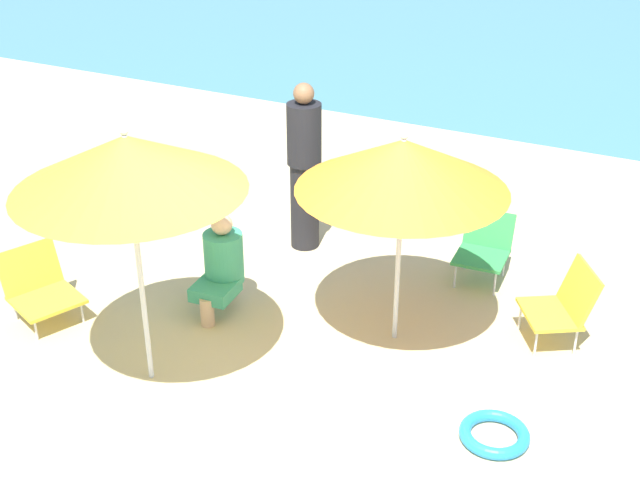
# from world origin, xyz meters

# --- Properties ---
(ground_plane) EXTENTS (40.00, 40.00, 0.00)m
(ground_plane) POSITION_xyz_m (0.00, 0.00, 0.00)
(ground_plane) COLOR #CCB789
(sea_water) EXTENTS (40.00, 16.00, 0.01)m
(sea_water) POSITION_xyz_m (0.00, 13.67, 0.00)
(sea_water) COLOR teal
(sea_water) RESTS_ON ground_plane
(umbrella_orange) EXTENTS (1.64, 1.64, 1.80)m
(umbrella_orange) POSITION_xyz_m (-0.01, 0.67, 1.54)
(umbrella_orange) COLOR silver
(umbrella_orange) RESTS_ON ground_plane
(umbrella_yellow) EXTENTS (1.64, 1.64, 2.03)m
(umbrella_yellow) POSITION_xyz_m (-1.48, -0.69, 1.77)
(umbrella_yellow) COLOR silver
(umbrella_yellow) RESTS_ON ground_plane
(beach_chair_a) EXTENTS (0.70, 0.70, 0.68)m
(beach_chair_a) POSITION_xyz_m (1.22, 1.23, 0.36)
(beach_chair_a) COLOR gold
(beach_chair_a) RESTS_ON ground_plane
(beach_chair_b) EXTENTS (0.49, 0.59, 0.60)m
(beach_chair_b) POSITION_xyz_m (0.33, 1.97, 0.33)
(beach_chair_b) COLOR #33934C
(beach_chair_b) RESTS_ON ground_plane
(beach_chair_c) EXTENTS (0.76, 0.71, 0.60)m
(beach_chair_c) POSITION_xyz_m (-2.85, -0.40, 0.29)
(beach_chair_c) COLOR gold
(beach_chair_c) RESTS_ON ground_plane
(person_b) EXTENTS (0.37, 0.57, 0.89)m
(person_b) POSITION_xyz_m (-1.52, 0.41, 0.45)
(person_b) COLOR #389970
(person_b) RESTS_ON ground_plane
(person_c) EXTENTS (0.33, 0.33, 1.67)m
(person_c) POSITION_xyz_m (-1.45, 1.79, 0.84)
(person_c) COLOR black
(person_c) RESTS_ON ground_plane
(swim_ring) EXTENTS (0.49, 0.49, 0.09)m
(swim_ring) POSITION_xyz_m (1.09, -0.20, 0.04)
(swim_ring) COLOR #238CD8
(swim_ring) RESTS_ON ground_plane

